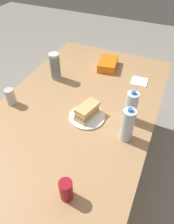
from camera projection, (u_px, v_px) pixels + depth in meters
The scene contains 11 objects.
ground_plane at pixel (79, 167), 2.04m from camera, with size 8.00×8.00×0.00m, color gray.
dining_table at pixel (77, 115), 1.57m from camera, with size 1.83×1.09×0.77m.
paper_plate at pixel (87, 117), 1.43m from camera, with size 0.24×0.24×0.01m, color white.
sandwich at pixel (87, 111), 1.40m from camera, with size 0.20×0.13×0.08m.
soda_can_red at pixel (66, 190), 0.99m from camera, with size 0.07×0.07×0.12m, color maroon.
chip_bag at pixel (108, 64), 1.88m from camera, with size 0.23×0.15×0.07m, color orange.
water_bottle_tall at pixel (131, 107), 1.34m from camera, with size 0.08×0.08×0.23m.
plastic_cup_stack at pixel (55, 66), 1.71m from camera, with size 0.08×0.08×0.22m.
water_bottle_spare at pixel (128, 125), 1.23m from camera, with size 0.08×0.08×0.24m.
soda_can_silver at pixel (11, 97), 1.50m from camera, with size 0.07×0.07×0.12m, color silver.
paper_napkin at pixel (139, 81), 1.74m from camera, with size 0.13×0.13×0.01m, color white.
Camera 1 is at (-1.00, -0.53, 1.77)m, focal length 33.97 mm.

